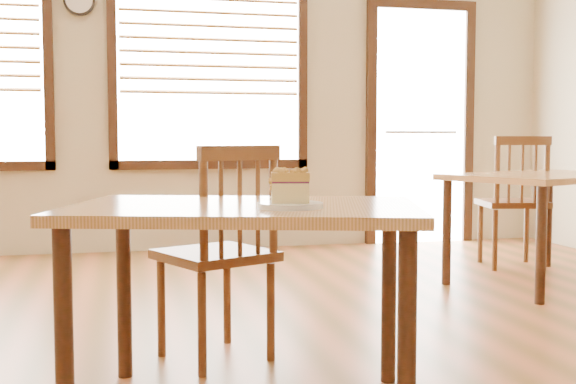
# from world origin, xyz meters

# --- Properties ---
(window_right) EXTENTS (1.76, 0.10, 1.96)m
(window_right) POSITION_xyz_m (0.30, 3.97, 1.81)
(window_right) COLOR white
(window_right) RESTS_ON room_shell
(entry_door) EXTENTS (1.08, 0.06, 2.29)m
(entry_door) POSITION_xyz_m (2.30, 3.98, 1.20)
(entry_door) COLOR white
(entry_door) RESTS_ON ground
(wall_clock) EXTENTS (0.26, 0.05, 0.26)m
(wall_clock) POSITION_xyz_m (-0.80, 3.96, 2.15)
(wall_clock) COLOR black
(wall_clock) RESTS_ON room_shell
(cafe_table_main) EXTENTS (1.41, 1.13, 0.75)m
(cafe_table_main) POSITION_xyz_m (-0.06, 0.10, 0.65)
(cafe_table_main) COLOR tan
(cafe_table_main) RESTS_ON ground
(cafe_chair_main) EXTENTS (0.58, 0.58, 0.97)m
(cafe_chair_main) POSITION_xyz_m (-0.07, 0.70, 0.49)
(cafe_chair_main) COLOR brown
(cafe_chair_main) RESTS_ON ground
(cafe_table_second) EXTENTS (1.54, 1.31, 0.75)m
(cafe_table_second) POSITION_xyz_m (2.33, 1.92, 0.66)
(cafe_table_second) COLOR tan
(cafe_table_second) RESTS_ON ground
(cafe_chair_second) EXTENTS (0.54, 0.54, 1.02)m
(cafe_chair_second) POSITION_xyz_m (2.44, 2.51, 0.51)
(cafe_chair_second) COLOR brown
(cafe_chair_second) RESTS_ON ground
(plate) EXTENTS (0.22, 0.22, 0.02)m
(plate) POSITION_xyz_m (0.07, -0.06, 0.76)
(plate) COLOR white
(plate) RESTS_ON cafe_table_main
(cake_slice) EXTENTS (0.15, 0.12, 0.12)m
(cake_slice) POSITION_xyz_m (0.07, -0.07, 0.83)
(cake_slice) COLOR #FFD690
(cake_slice) RESTS_ON plate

